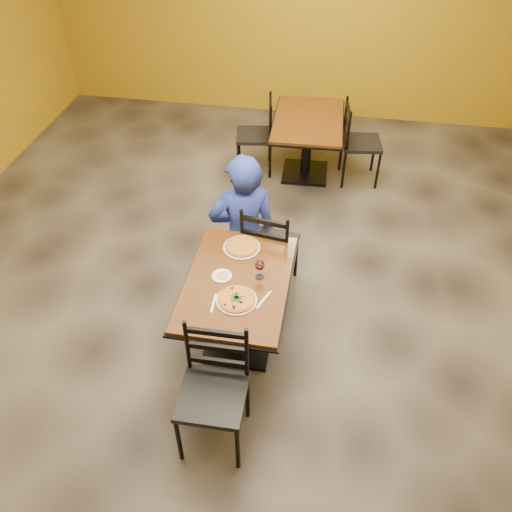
% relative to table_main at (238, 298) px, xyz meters
% --- Properties ---
extents(floor, '(7.00, 8.00, 0.01)m').
position_rel_table_main_xyz_m(floor, '(0.00, 0.50, -0.56)').
color(floor, black).
rests_on(floor, ground).
extents(wall_back, '(7.00, 0.01, 3.00)m').
position_rel_table_main_xyz_m(wall_back, '(0.00, 4.50, 0.94)').
color(wall_back, '#A57512').
rests_on(wall_back, ground).
extents(table_main, '(0.83, 1.23, 0.75)m').
position_rel_table_main_xyz_m(table_main, '(0.00, 0.00, 0.00)').
color(table_main, '#5D2D0E').
rests_on(table_main, floor).
extents(table_second, '(0.87, 1.25, 0.75)m').
position_rel_table_main_xyz_m(table_second, '(0.28, 2.80, -0.00)').
color(table_second, '#5D2D0E').
rests_on(table_second, floor).
extents(chair_main_near, '(0.46, 0.46, 1.01)m').
position_rel_table_main_xyz_m(chair_main_near, '(0.00, -0.90, -0.05)').
color(chair_main_near, black).
rests_on(chair_main_near, floor).
extents(chair_main_far, '(0.51, 0.51, 0.99)m').
position_rel_table_main_xyz_m(chair_main_far, '(0.15, 0.76, -0.06)').
color(chair_main_far, black).
rests_on(chair_main_far, floor).
extents(chair_second_left, '(0.49, 0.49, 0.95)m').
position_rel_table_main_xyz_m(chair_second_left, '(-0.36, 2.80, -0.08)').
color(chair_second_left, black).
rests_on(chair_second_left, floor).
extents(chair_second_right, '(0.50, 0.50, 0.99)m').
position_rel_table_main_xyz_m(chair_second_right, '(0.93, 2.80, -0.06)').
color(chair_second_right, black).
rests_on(chair_second_right, floor).
extents(diner, '(0.75, 0.62, 1.32)m').
position_rel_table_main_xyz_m(diner, '(-0.13, 0.92, 0.10)').
color(diner, navy).
rests_on(diner, floor).
extents(plate_main, '(0.31, 0.31, 0.01)m').
position_rel_table_main_xyz_m(plate_main, '(0.04, -0.21, 0.20)').
color(plate_main, white).
rests_on(plate_main, table_main).
extents(pizza_main, '(0.28, 0.28, 0.02)m').
position_rel_table_main_xyz_m(pizza_main, '(0.04, -0.21, 0.21)').
color(pizza_main, maroon).
rests_on(pizza_main, plate_main).
extents(plate_far, '(0.31, 0.31, 0.01)m').
position_rel_table_main_xyz_m(plate_far, '(-0.04, 0.39, 0.20)').
color(plate_far, white).
rests_on(plate_far, table_main).
extents(pizza_far, '(0.28, 0.28, 0.02)m').
position_rel_table_main_xyz_m(pizza_far, '(-0.04, 0.39, 0.21)').
color(pizza_far, gold).
rests_on(pizza_far, plate_far).
extents(side_plate, '(0.16, 0.16, 0.01)m').
position_rel_table_main_xyz_m(side_plate, '(-0.13, 0.03, 0.20)').
color(side_plate, white).
rests_on(side_plate, table_main).
extents(dip, '(0.09, 0.09, 0.01)m').
position_rel_table_main_xyz_m(dip, '(-0.13, 0.03, 0.21)').
color(dip, tan).
rests_on(dip, side_plate).
extents(wine_glass, '(0.08, 0.08, 0.18)m').
position_rel_table_main_xyz_m(wine_glass, '(0.17, 0.07, 0.28)').
color(wine_glass, white).
rests_on(wine_glass, table_main).
extents(fork, '(0.02, 0.19, 0.00)m').
position_rel_table_main_xyz_m(fork, '(-0.13, -0.27, 0.20)').
color(fork, silver).
rests_on(fork, table_main).
extents(knife, '(0.09, 0.20, 0.00)m').
position_rel_table_main_xyz_m(knife, '(0.24, -0.17, 0.20)').
color(knife, silver).
rests_on(knife, table_main).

